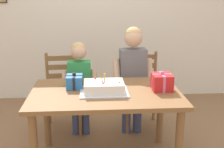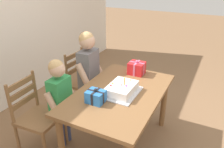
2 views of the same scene
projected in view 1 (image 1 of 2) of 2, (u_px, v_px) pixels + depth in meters
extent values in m
cube|color=silver|center=(99.00, 14.00, 4.46)|extent=(6.40, 0.08, 2.60)
cube|color=brown|center=(106.00, 93.00, 2.76)|extent=(1.39, 0.88, 0.04)
cylinder|color=brown|center=(179.00, 146.00, 2.56)|extent=(0.07, 0.07, 0.70)
cylinder|color=brown|center=(47.00, 116.00, 3.17)|extent=(0.07, 0.07, 0.70)
cylinder|color=brown|center=(160.00, 113.00, 3.25)|extent=(0.07, 0.07, 0.70)
cube|color=silver|center=(104.00, 92.00, 2.73)|extent=(0.44, 0.34, 0.01)
cube|color=white|center=(104.00, 87.00, 2.71)|extent=(0.36, 0.26, 0.09)
cylinder|color=orange|center=(105.00, 79.00, 2.66)|extent=(0.01, 0.01, 0.07)
sphere|color=yellow|center=(105.00, 74.00, 2.65)|extent=(0.02, 0.02, 0.02)
sphere|color=yellow|center=(101.00, 78.00, 2.79)|extent=(0.02, 0.02, 0.02)
sphere|color=red|center=(102.00, 82.00, 2.69)|extent=(0.01, 0.01, 0.01)
sphere|color=red|center=(95.00, 79.00, 2.78)|extent=(0.02, 0.02, 0.02)
sphere|color=orange|center=(119.00, 82.00, 2.67)|extent=(0.02, 0.02, 0.02)
sphere|color=purple|center=(103.00, 83.00, 2.64)|extent=(0.02, 0.02, 0.02)
cube|color=red|center=(162.00, 82.00, 2.78)|extent=(0.18, 0.19, 0.15)
cube|color=#DB668E|center=(162.00, 82.00, 2.78)|extent=(0.19, 0.02, 0.16)
cube|color=#DB668E|center=(162.00, 82.00, 2.78)|extent=(0.02, 0.20, 0.16)
sphere|color=#DB668E|center=(162.00, 73.00, 2.76)|extent=(0.04, 0.04, 0.04)
cube|color=#286BB7|center=(74.00, 82.00, 2.84)|extent=(0.15, 0.18, 0.12)
cube|color=black|center=(74.00, 82.00, 2.84)|extent=(0.16, 0.02, 0.13)
cube|color=black|center=(74.00, 82.00, 2.84)|extent=(0.02, 0.18, 0.13)
sphere|color=black|center=(74.00, 74.00, 2.82)|extent=(0.04, 0.04, 0.04)
cube|color=brown|center=(63.00, 94.00, 3.53)|extent=(0.44, 0.44, 0.04)
cylinder|color=brown|center=(80.00, 118.00, 3.44)|extent=(0.04, 0.04, 0.43)
cylinder|color=brown|center=(47.00, 120.00, 3.39)|extent=(0.04, 0.04, 0.43)
cylinder|color=brown|center=(79.00, 106.00, 3.80)|extent=(0.04, 0.04, 0.43)
cylinder|color=brown|center=(49.00, 107.00, 3.76)|extent=(0.04, 0.04, 0.43)
cylinder|color=brown|center=(78.00, 70.00, 3.67)|extent=(0.04, 0.04, 0.45)
cylinder|color=brown|center=(47.00, 71.00, 3.62)|extent=(0.04, 0.04, 0.45)
cube|color=brown|center=(63.00, 76.00, 3.67)|extent=(0.36, 0.04, 0.06)
cube|color=brown|center=(63.00, 67.00, 3.63)|extent=(0.36, 0.04, 0.06)
cube|color=brown|center=(62.00, 58.00, 3.60)|extent=(0.36, 0.04, 0.06)
cube|color=brown|center=(142.00, 93.00, 3.59)|extent=(0.43, 0.43, 0.04)
cylinder|color=brown|center=(159.00, 117.00, 3.48)|extent=(0.04, 0.04, 0.43)
cylinder|color=brown|center=(127.00, 117.00, 3.47)|extent=(0.04, 0.04, 0.43)
cylinder|color=brown|center=(154.00, 105.00, 3.85)|extent=(0.04, 0.04, 0.43)
cylinder|color=brown|center=(125.00, 105.00, 3.84)|extent=(0.04, 0.04, 0.43)
cylinder|color=brown|center=(155.00, 69.00, 3.72)|extent=(0.04, 0.04, 0.45)
cylinder|color=brown|center=(125.00, 69.00, 3.70)|extent=(0.04, 0.04, 0.45)
cube|color=brown|center=(140.00, 74.00, 3.73)|extent=(0.36, 0.04, 0.06)
cube|color=brown|center=(140.00, 66.00, 3.70)|extent=(0.36, 0.04, 0.06)
cube|color=brown|center=(141.00, 57.00, 3.67)|extent=(0.36, 0.04, 0.06)
cylinder|color=#38426B|center=(137.00, 113.00, 3.52)|extent=(0.10, 0.10, 0.48)
cylinder|color=#38426B|center=(126.00, 114.00, 3.50)|extent=(0.10, 0.10, 0.48)
cube|color=slate|center=(133.00, 72.00, 3.37)|extent=(0.31, 0.20, 0.54)
cylinder|color=tan|center=(149.00, 74.00, 3.36)|extent=(0.09, 0.23, 0.36)
cylinder|color=tan|center=(117.00, 75.00, 3.32)|extent=(0.09, 0.23, 0.36)
sphere|color=tan|center=(133.00, 38.00, 3.26)|extent=(0.20, 0.20, 0.20)
sphere|color=tan|center=(133.00, 36.00, 3.26)|extent=(0.19, 0.19, 0.19)
cylinder|color=#38426B|center=(86.00, 117.00, 3.48)|extent=(0.09, 0.09, 0.41)
cylinder|color=#38426B|center=(76.00, 118.00, 3.47)|extent=(0.09, 0.09, 0.41)
cube|color=#2D934C|center=(80.00, 82.00, 3.36)|extent=(0.26, 0.16, 0.47)
cylinder|color=tan|center=(94.00, 83.00, 3.34)|extent=(0.07, 0.20, 0.32)
cylinder|color=tan|center=(65.00, 84.00, 3.32)|extent=(0.07, 0.20, 0.32)
sphere|color=tan|center=(79.00, 52.00, 3.26)|extent=(0.18, 0.18, 0.18)
sphere|color=tan|center=(79.00, 50.00, 3.26)|extent=(0.17, 0.17, 0.17)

